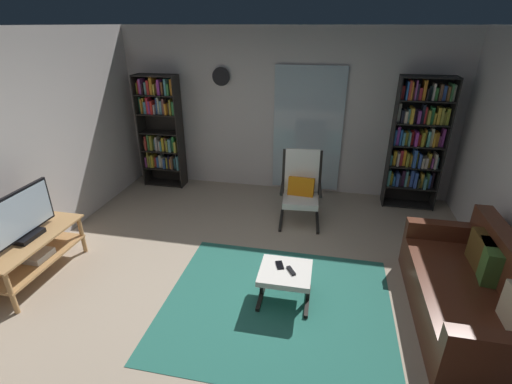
{
  "coord_description": "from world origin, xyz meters",
  "views": [
    {
      "loc": [
        0.74,
        -2.97,
        2.62
      ],
      "look_at": [
        -0.07,
        0.94,
        0.77
      ],
      "focal_mm": 25.69,
      "sensor_mm": 36.0,
      "label": 1
    }
  ],
  "objects": [
    {
      "name": "ground_plane",
      "position": [
        0.0,
        0.0,
        0.0
      ],
      "size": [
        7.02,
        7.02,
        0.0
      ],
      "primitive_type": "plane",
      "color": "tan"
    },
    {
      "name": "wall_back",
      "position": [
        0.0,
        2.9,
        1.3
      ],
      "size": [
        5.6,
        0.06,
        2.6
      ],
      "primitive_type": "cube",
      "color": "silver",
      "rests_on": "ground"
    },
    {
      "name": "glass_door_panel",
      "position": [
        0.38,
        2.83,
        1.05
      ],
      "size": [
        1.1,
        0.01,
        2.0
      ],
      "primitive_type": "cube",
      "color": "silver"
    },
    {
      "name": "area_rug",
      "position": [
        0.36,
        -0.09,
        0.0
      ],
      "size": [
        2.29,
        1.97,
        0.01
      ],
      "primitive_type": "cube",
      "color": "#286B5D",
      "rests_on": "ground"
    },
    {
      "name": "tv_stand",
      "position": [
        -2.36,
        -0.15,
        0.34
      ],
      "size": [
        0.52,
        1.2,
        0.51
      ],
      "color": "tan",
      "rests_on": "ground"
    },
    {
      "name": "television",
      "position": [
        -2.36,
        -0.16,
        0.76
      ],
      "size": [
        0.2,
        0.82,
        0.55
      ],
      "color": "black",
      "rests_on": "tv_stand"
    },
    {
      "name": "bookshelf_near_tv",
      "position": [
        -2.05,
        2.63,
        1.01
      ],
      "size": [
        0.7,
        0.3,
        1.88
      ],
      "color": "black",
      "rests_on": "ground"
    },
    {
      "name": "bookshelf_near_sofa",
      "position": [
        2.01,
        2.61,
        1.06
      ],
      "size": [
        0.76,
        0.3,
        1.97
      ],
      "color": "black",
      "rests_on": "ground"
    },
    {
      "name": "leather_sofa",
      "position": [
        2.18,
        0.1,
        0.31
      ],
      "size": [
        0.85,
        1.8,
        0.83
      ],
      "color": "#582919",
      "rests_on": "ground"
    },
    {
      "name": "lounge_armchair",
      "position": [
        0.41,
        1.79,
        0.53
      ],
      "size": [
        0.61,
        0.69,
        1.02
      ],
      "color": "black",
      "rests_on": "ground"
    },
    {
      "name": "ottoman",
      "position": [
        0.42,
        0.03,
        0.3
      ],
      "size": [
        0.52,
        0.48,
        0.37
      ],
      "color": "white",
      "rests_on": "ground"
    },
    {
      "name": "tv_remote",
      "position": [
        0.48,
        0.02,
        0.38
      ],
      "size": [
        0.11,
        0.14,
        0.02
      ],
      "primitive_type": "cube",
      "rotation": [
        0.0,
        0.0,
        0.55
      ],
      "color": "black",
      "rests_on": "ottoman"
    },
    {
      "name": "cell_phone",
      "position": [
        0.35,
        0.09,
        0.37
      ],
      "size": [
        0.11,
        0.15,
        0.01
      ],
      "primitive_type": "cube",
      "rotation": [
        0.0,
        0.0,
        0.33
      ],
      "color": "black",
      "rests_on": "ottoman"
    },
    {
      "name": "wall_clock",
      "position": [
        -1.03,
        2.82,
        1.85
      ],
      "size": [
        0.29,
        0.03,
        0.29
      ],
      "color": "silver"
    }
  ]
}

